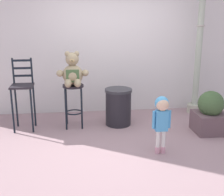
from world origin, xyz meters
TOP-DOWN VIEW (x-y plane):
  - ground_plane at (0.00, 0.00)m, footprint 24.00×24.00m
  - building_wall at (0.00, 1.88)m, footprint 6.48×0.30m
  - bar_stool_with_teddy at (-0.74, 0.87)m, footprint 0.37×0.37m
  - teddy_bear at (-0.74, 0.84)m, footprint 0.56×0.50m
  - child_walking at (0.52, -0.37)m, footprint 0.27×0.22m
  - trash_bin at (0.07, 0.89)m, footprint 0.50×0.50m
  - lamppost at (1.76, 1.41)m, footprint 0.29×0.29m
  - bar_chair_empty at (-1.62, 0.86)m, footprint 0.37×0.37m
  - planter_with_shrub at (1.59, 0.33)m, footprint 0.52×0.52m

SIDE VIEW (x-z plane):
  - ground_plane at x=0.00m, z-range 0.00..0.00m
  - planter_with_shrub at x=1.59m, z-range -0.03..0.70m
  - trash_bin at x=0.07m, z-range 0.00..0.68m
  - bar_stool_with_teddy at x=-0.74m, z-range 0.16..0.94m
  - child_walking at x=0.52m, z-range 0.19..1.06m
  - bar_chair_empty at x=-1.62m, z-range 0.08..1.34m
  - teddy_bear at x=-0.74m, z-range 0.71..1.30m
  - lamppost at x=1.76m, z-range -0.30..2.79m
  - building_wall at x=0.00m, z-range 0.00..3.95m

